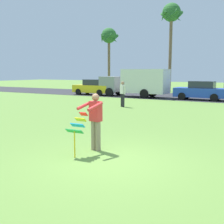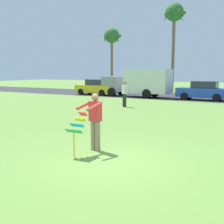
{
  "view_description": "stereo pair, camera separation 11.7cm",
  "coord_description": "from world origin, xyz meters",
  "px_view_note": "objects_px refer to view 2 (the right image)",
  "views": [
    {
      "loc": [
        3.54,
        -6.16,
        2.36
      ],
      "look_at": [
        -0.9,
        1.73,
        1.05
      ],
      "focal_mm": 44.37,
      "sensor_mm": 36.0,
      "label": 1
    },
    {
      "loc": [
        3.64,
        -6.1,
        2.36
      ],
      "look_at": [
        -0.9,
        1.73,
        1.05
      ],
      "focal_mm": 44.37,
      "sensor_mm": 36.0,
      "label": 2
    }
  ],
  "objects_px": {
    "parked_car_blue": "(203,91)",
    "person_walker_far": "(124,93)",
    "palm_tree_right_near": "(174,17)",
    "parked_car_yellow": "(96,87)",
    "person_kite_flyer": "(95,119)",
    "kite_held": "(77,127)",
    "parked_truck_grey_van": "(140,82)",
    "palm_tree_left_near": "(112,38)"
  },
  "relations": [
    {
      "from": "parked_car_yellow",
      "to": "palm_tree_left_near",
      "type": "height_order",
      "value": "palm_tree_left_near"
    },
    {
      "from": "kite_held",
      "to": "parked_car_yellow",
      "type": "height_order",
      "value": "parked_car_yellow"
    },
    {
      "from": "person_kite_flyer",
      "to": "parked_car_blue",
      "type": "distance_m",
      "value": 17.22
    },
    {
      "from": "person_walker_far",
      "to": "parked_truck_grey_van",
      "type": "bearing_deg",
      "value": 106.96
    },
    {
      "from": "parked_car_yellow",
      "to": "palm_tree_left_near",
      "type": "relative_size",
      "value": 0.5
    },
    {
      "from": "person_kite_flyer",
      "to": "palm_tree_right_near",
      "type": "relative_size",
      "value": 0.17
    },
    {
      "from": "person_kite_flyer",
      "to": "parked_truck_grey_van",
      "type": "xyz_separation_m",
      "value": [
        -6.37,
        17.21,
        0.46
      ]
    },
    {
      "from": "person_kite_flyer",
      "to": "parked_truck_grey_van",
      "type": "relative_size",
      "value": 0.26
    },
    {
      "from": "parked_car_yellow",
      "to": "parked_car_blue",
      "type": "bearing_deg",
      "value": 0.0
    },
    {
      "from": "kite_held",
      "to": "palm_tree_right_near",
      "type": "relative_size",
      "value": 0.12
    },
    {
      "from": "palm_tree_right_near",
      "to": "person_walker_far",
      "type": "bearing_deg",
      "value": -83.68
    },
    {
      "from": "parked_car_yellow",
      "to": "person_walker_far",
      "type": "height_order",
      "value": "person_walker_far"
    },
    {
      "from": "parked_car_yellow",
      "to": "palm_tree_right_near",
      "type": "height_order",
      "value": "palm_tree_right_near"
    },
    {
      "from": "parked_car_yellow",
      "to": "palm_tree_left_near",
      "type": "distance_m",
      "value": 12.86
    },
    {
      "from": "parked_truck_grey_van",
      "to": "palm_tree_left_near",
      "type": "xyz_separation_m",
      "value": [
        -9.11,
        10.42,
        5.65
      ]
    },
    {
      "from": "person_kite_flyer",
      "to": "person_walker_far",
      "type": "distance_m",
      "value": 10.62
    },
    {
      "from": "parked_truck_grey_van",
      "to": "palm_tree_right_near",
      "type": "distance_m",
      "value": 10.85
    },
    {
      "from": "parked_truck_grey_van",
      "to": "palm_tree_right_near",
      "type": "bearing_deg",
      "value": 86.14
    },
    {
      "from": "person_kite_flyer",
      "to": "kite_held",
      "type": "distance_m",
      "value": 0.75
    },
    {
      "from": "palm_tree_right_near",
      "to": "parked_truck_grey_van",
      "type": "bearing_deg",
      "value": -93.86
    },
    {
      "from": "parked_truck_grey_van",
      "to": "palm_tree_left_near",
      "type": "height_order",
      "value": "palm_tree_left_near"
    },
    {
      "from": "parked_car_blue",
      "to": "person_walker_far",
      "type": "bearing_deg",
      "value": -115.83
    },
    {
      "from": "person_kite_flyer",
      "to": "kite_held",
      "type": "xyz_separation_m",
      "value": [
        -0.12,
        -0.73,
        -0.12
      ]
    },
    {
      "from": "parked_truck_grey_van",
      "to": "palm_tree_left_near",
      "type": "distance_m",
      "value": 14.95
    },
    {
      "from": "kite_held",
      "to": "person_walker_far",
      "type": "height_order",
      "value": "person_walker_far"
    },
    {
      "from": "kite_held",
      "to": "parked_car_yellow",
      "type": "relative_size",
      "value": 0.29
    },
    {
      "from": "palm_tree_left_near",
      "to": "palm_tree_right_near",
      "type": "bearing_deg",
      "value": -13.6
    },
    {
      "from": "palm_tree_right_near",
      "to": "person_walker_far",
      "type": "xyz_separation_m",
      "value": [
        1.72,
        -15.49,
        -7.71
      ]
    },
    {
      "from": "palm_tree_left_near",
      "to": "kite_held",
      "type": "bearing_deg",
      "value": -61.54
    },
    {
      "from": "parked_car_blue",
      "to": "person_walker_far",
      "type": "xyz_separation_m",
      "value": [
        -3.59,
        -7.42,
        0.16
      ]
    },
    {
      "from": "kite_held",
      "to": "palm_tree_right_near",
      "type": "height_order",
      "value": "palm_tree_right_near"
    },
    {
      "from": "kite_held",
      "to": "parked_car_blue",
      "type": "distance_m",
      "value": 17.94
    },
    {
      "from": "parked_car_yellow",
      "to": "parked_car_blue",
      "type": "distance_m",
      "value": 10.81
    },
    {
      "from": "kite_held",
      "to": "person_kite_flyer",
      "type": "bearing_deg",
      "value": 80.67
    },
    {
      "from": "person_kite_flyer",
      "to": "palm_tree_right_near",
      "type": "distance_m",
      "value": 27.07
    },
    {
      "from": "palm_tree_right_near",
      "to": "parked_car_yellow",
      "type": "bearing_deg",
      "value": -124.26
    },
    {
      "from": "palm_tree_right_near",
      "to": "person_walker_far",
      "type": "distance_m",
      "value": 17.39
    },
    {
      "from": "person_walker_far",
      "to": "person_kite_flyer",
      "type": "bearing_deg",
      "value": -67.22
    },
    {
      "from": "person_kite_flyer",
      "to": "parked_car_blue",
      "type": "relative_size",
      "value": 0.41
    },
    {
      "from": "person_kite_flyer",
      "to": "kite_held",
      "type": "bearing_deg",
      "value": -99.33
    },
    {
      "from": "parked_car_yellow",
      "to": "person_walker_far",
      "type": "relative_size",
      "value": 2.44
    },
    {
      "from": "person_kite_flyer",
      "to": "parked_car_blue",
      "type": "bearing_deg",
      "value": 91.74
    }
  ]
}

